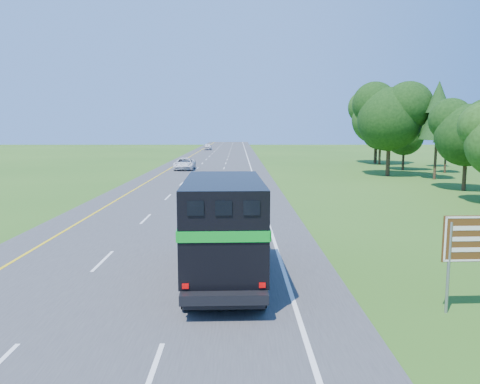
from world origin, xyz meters
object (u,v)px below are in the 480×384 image
at_px(horse_truck, 224,225).
at_px(exit_sign, 476,243).
at_px(white_suv, 185,164).
at_px(far_car, 208,147).

relative_size(horse_truck, exit_sign, 2.57).
bearing_deg(exit_sign, horse_truck, 154.88).
bearing_deg(white_suv, horse_truck, -82.09).
distance_m(white_suv, far_car, 56.76).
distance_m(far_car, exit_sign, 105.99).
height_order(white_suv, exit_sign, exit_sign).
height_order(far_car, exit_sign, exit_sign).
bearing_deg(horse_truck, white_suv, 96.36).
bearing_deg(white_suv, exit_sign, -74.11).
bearing_deg(exit_sign, white_suv, 103.72).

